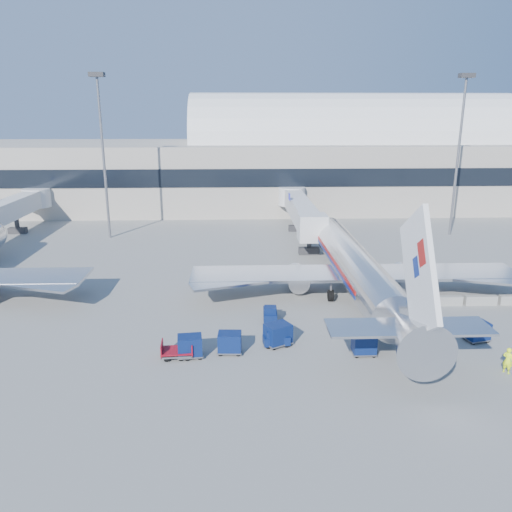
{
  "coord_description": "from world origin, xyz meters",
  "views": [
    {
      "loc": [
        -1.39,
        -41.01,
        17.36
      ],
      "look_at": [
        0.32,
        6.0,
        3.86
      ],
      "focal_mm": 35.0,
      "sensor_mm": 36.0,
      "label": 1
    }
  ],
  "objects_px": {
    "cart_solo_near": "(364,344)",
    "tug_right": "(415,318)",
    "barrier_near": "(446,301)",
    "ramp_worker": "(508,360)",
    "mast_east": "(461,132)",
    "cart_train_b": "(230,342)",
    "tug_left": "(270,314)",
    "jetbridge_mid": "(8,210)",
    "tug_lead": "(275,338)",
    "cart_train_a": "(278,334)",
    "mast_west": "(101,133)",
    "barrier_mid": "(481,300)",
    "jetbridge_near": "(299,208)",
    "cart_train_c": "(190,346)",
    "airliner_main": "(357,269)",
    "cart_solo_far": "(477,331)",
    "cart_open_red": "(178,352)"
  },
  "relations": [
    {
      "from": "cart_solo_far",
      "to": "tug_lead",
      "type": "bearing_deg",
      "value": 167.48
    },
    {
      "from": "cart_solo_near",
      "to": "cart_train_b",
      "type": "bearing_deg",
      "value": 175.97
    },
    {
      "from": "tug_lead",
      "to": "barrier_mid",
      "type": "bearing_deg",
      "value": 14.99
    },
    {
      "from": "barrier_near",
      "to": "cart_train_a",
      "type": "relative_size",
      "value": 1.23
    },
    {
      "from": "mast_west",
      "to": "ramp_worker",
      "type": "distance_m",
      "value": 56.73
    },
    {
      "from": "cart_solo_near",
      "to": "barrier_mid",
      "type": "bearing_deg",
      "value": 35.03
    },
    {
      "from": "airliner_main",
      "to": "cart_open_red",
      "type": "height_order",
      "value": "airliner_main"
    },
    {
      "from": "mast_east",
      "to": "tug_lead",
      "type": "bearing_deg",
      "value": -128.6
    },
    {
      "from": "barrier_near",
      "to": "barrier_mid",
      "type": "height_order",
      "value": "same"
    },
    {
      "from": "mast_east",
      "to": "jetbridge_near",
      "type": "bearing_deg",
      "value": 177.93
    },
    {
      "from": "jetbridge_near",
      "to": "tug_right",
      "type": "relative_size",
      "value": 10.15
    },
    {
      "from": "tug_left",
      "to": "cart_open_red",
      "type": "bearing_deg",
      "value": 133.92
    },
    {
      "from": "mast_east",
      "to": "cart_train_b",
      "type": "xyz_separation_m",
      "value": [
        -32.12,
        -36.9,
        -13.94
      ]
    },
    {
      "from": "mast_west",
      "to": "tug_lead",
      "type": "relative_size",
      "value": 10.52
    },
    {
      "from": "barrier_near",
      "to": "cart_open_red",
      "type": "relative_size",
      "value": 1.24
    },
    {
      "from": "barrier_near",
      "to": "tug_left",
      "type": "bearing_deg",
      "value": -169.51
    },
    {
      "from": "mast_west",
      "to": "barrier_mid",
      "type": "distance_m",
      "value": 51.92
    },
    {
      "from": "jetbridge_mid",
      "to": "cart_solo_far",
      "type": "distance_m",
      "value": 63.33
    },
    {
      "from": "tug_left",
      "to": "cart_solo_near",
      "type": "bearing_deg",
      "value": -131.96
    },
    {
      "from": "mast_east",
      "to": "tug_right",
      "type": "height_order",
      "value": "mast_east"
    },
    {
      "from": "jetbridge_mid",
      "to": "tug_lead",
      "type": "distance_m",
      "value": 51.34
    },
    {
      "from": "cart_solo_far",
      "to": "ramp_worker",
      "type": "relative_size",
      "value": 1.08
    },
    {
      "from": "mast_west",
      "to": "ramp_worker",
      "type": "xyz_separation_m",
      "value": [
        37.11,
        -40.61,
        -13.84
      ]
    },
    {
      "from": "tug_left",
      "to": "cart_solo_far",
      "type": "distance_m",
      "value": 16.68
    },
    {
      "from": "mast_east",
      "to": "tug_right",
      "type": "bearing_deg",
      "value": -116.98
    },
    {
      "from": "tug_left",
      "to": "cart_solo_far",
      "type": "height_order",
      "value": "cart_solo_far"
    },
    {
      "from": "barrier_near",
      "to": "cart_train_c",
      "type": "height_order",
      "value": "cart_train_c"
    },
    {
      "from": "jetbridge_mid",
      "to": "cart_open_red",
      "type": "bearing_deg",
      "value": -53.39
    },
    {
      "from": "cart_train_b",
      "to": "cart_solo_far",
      "type": "bearing_deg",
      "value": 7.0
    },
    {
      "from": "airliner_main",
      "to": "tug_left",
      "type": "bearing_deg",
      "value": -147.29
    },
    {
      "from": "barrier_near",
      "to": "ramp_worker",
      "type": "relative_size",
      "value": 1.58
    },
    {
      "from": "tug_right",
      "to": "tug_left",
      "type": "distance_m",
      "value": 12.21
    },
    {
      "from": "cart_train_b",
      "to": "cart_open_red",
      "type": "height_order",
      "value": "cart_train_b"
    },
    {
      "from": "cart_train_b",
      "to": "cart_solo_near",
      "type": "bearing_deg",
      "value": -0.63
    },
    {
      "from": "barrier_mid",
      "to": "tug_lead",
      "type": "distance_m",
      "value": 21.4
    },
    {
      "from": "tug_right",
      "to": "jetbridge_mid",
      "type": "bearing_deg",
      "value": 165.56
    },
    {
      "from": "airliner_main",
      "to": "mast_west",
      "type": "distance_m",
      "value": 41.12
    },
    {
      "from": "jetbridge_near",
      "to": "tug_right",
      "type": "height_order",
      "value": "jetbridge_near"
    },
    {
      "from": "cart_solo_near",
      "to": "cart_solo_far",
      "type": "height_order",
      "value": "cart_solo_far"
    },
    {
      "from": "cart_solo_near",
      "to": "tug_right",
      "type": "bearing_deg",
      "value": 41.29
    },
    {
      "from": "barrier_mid",
      "to": "cart_open_red",
      "type": "relative_size",
      "value": 1.24
    },
    {
      "from": "cart_train_a",
      "to": "tug_right",
      "type": "bearing_deg",
      "value": -13.92
    },
    {
      "from": "mast_west",
      "to": "barrier_mid",
      "type": "xyz_separation_m",
      "value": [
        41.3,
        -28.0,
        -14.34
      ]
    },
    {
      "from": "mast_west",
      "to": "ramp_worker",
      "type": "height_order",
      "value": "mast_west"
    },
    {
      "from": "barrier_mid",
      "to": "mast_east",
      "type": "bearing_deg",
      "value": 72.74
    },
    {
      "from": "barrier_mid",
      "to": "tug_lead",
      "type": "height_order",
      "value": "tug_lead"
    },
    {
      "from": "tug_right",
      "to": "cart_train_b",
      "type": "relative_size",
      "value": 1.44
    },
    {
      "from": "mast_east",
      "to": "cart_open_red",
      "type": "bearing_deg",
      "value": -133.79
    },
    {
      "from": "mast_west",
      "to": "cart_train_c",
      "type": "bearing_deg",
      "value": -68.21
    },
    {
      "from": "barrier_near",
      "to": "ramp_worker",
      "type": "height_order",
      "value": "ramp_worker"
    }
  ]
}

